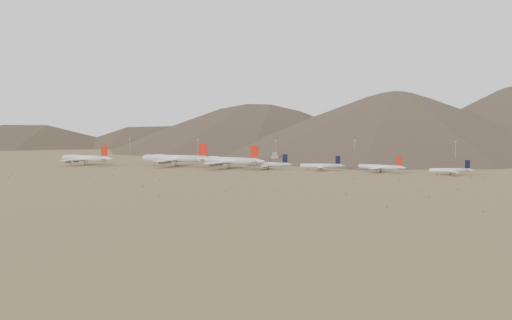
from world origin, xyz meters
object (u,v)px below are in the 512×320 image
(narrowbody_a, at_px, (269,164))
(control_tower, at_px, (276,158))
(widebody_west, at_px, (85,158))
(narrowbody_b, at_px, (322,166))
(widebody_east, at_px, (228,160))
(widebody_centre, at_px, (175,158))

(narrowbody_a, bearing_deg, control_tower, 94.70)
(widebody_west, bearing_deg, narrowbody_a, 12.20)
(narrowbody_b, bearing_deg, narrowbody_a, 170.44)
(widebody_east, distance_m, control_tower, 94.09)
(widebody_east, bearing_deg, widebody_centre, -176.80)
(widebody_west, distance_m, widebody_centre, 98.25)
(narrowbody_a, relative_size, narrowbody_b, 1.08)
(widebody_east, distance_m, narrowbody_b, 88.76)
(narrowbody_b, bearing_deg, widebody_west, 169.24)
(widebody_centre, relative_size, control_tower, 6.65)
(widebody_centre, distance_m, widebody_east, 61.91)
(widebody_west, xyz_separation_m, narrowbody_a, (197.54, 6.05, -2.68))
(narrowbody_a, distance_m, narrowbody_b, 49.46)
(narrowbody_a, xyz_separation_m, narrowbody_b, (49.38, 2.81, -0.28))
(widebody_east, height_order, narrowbody_a, widebody_east)
(control_tower, bearing_deg, widebody_west, -152.25)
(widebody_centre, xyz_separation_m, narrowbody_b, (149.54, -4.19, -3.83))
(widebody_centre, relative_size, widebody_east, 1.07)
(narrowbody_b, bearing_deg, widebody_east, 171.09)
(widebody_east, relative_size, narrowbody_b, 1.87)
(widebody_centre, bearing_deg, narrowbody_a, -2.91)
(widebody_centre, bearing_deg, widebody_west, -171.28)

